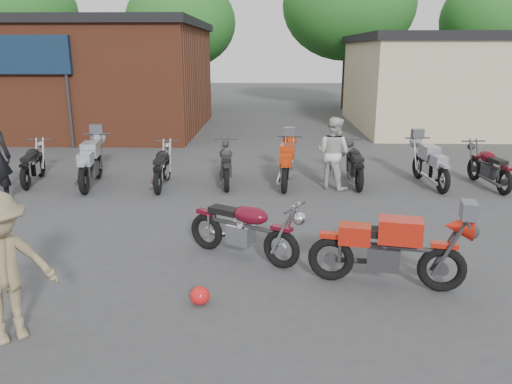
{
  "coord_description": "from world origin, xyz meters",
  "views": [
    {
      "loc": [
        -0.17,
        -6.32,
        3.12
      ],
      "look_at": [
        -0.38,
        1.5,
        0.9
      ],
      "focal_mm": 35.0,
      "sensor_mm": 36.0,
      "label": 1
    }
  ],
  "objects_px": {
    "person_light": "(333,153)",
    "row_bike_6": "(430,162)",
    "helmet": "(200,296)",
    "row_bike_0": "(33,162)",
    "person_tan": "(2,269)",
    "row_bike_3": "(226,162)",
    "sportbike": "(390,246)",
    "row_bike_5": "(355,162)",
    "row_bike_7": "(489,165)",
    "vintage_motorcycle": "(244,225)",
    "row_bike_1": "(90,160)",
    "row_bike_4": "(287,161)",
    "row_bike_2": "(162,164)"
  },
  "relations": [
    {
      "from": "person_light",
      "to": "row_bike_6",
      "type": "distance_m",
      "value": 2.39
    },
    {
      "from": "helmet",
      "to": "row_bike_0",
      "type": "xyz_separation_m",
      "value": [
        -4.88,
        5.96,
        0.41
      ]
    },
    {
      "from": "person_tan",
      "to": "row_bike_3",
      "type": "relative_size",
      "value": 0.91
    },
    {
      "from": "sportbike",
      "to": "row_bike_6",
      "type": "bearing_deg",
      "value": 79.75
    },
    {
      "from": "person_light",
      "to": "row_bike_5",
      "type": "relative_size",
      "value": 0.89
    },
    {
      "from": "person_light",
      "to": "row_bike_6",
      "type": "bearing_deg",
      "value": -136.45
    },
    {
      "from": "row_bike_3",
      "to": "row_bike_6",
      "type": "distance_m",
      "value": 4.87
    },
    {
      "from": "person_light",
      "to": "row_bike_7",
      "type": "distance_m",
      "value": 3.71
    },
    {
      "from": "helmet",
      "to": "person_light",
      "type": "bearing_deg",
      "value": 67.46
    },
    {
      "from": "vintage_motorcycle",
      "to": "row_bike_1",
      "type": "bearing_deg",
      "value": 162.59
    },
    {
      "from": "vintage_motorcycle",
      "to": "person_light",
      "type": "relative_size",
      "value": 1.14
    },
    {
      "from": "person_tan",
      "to": "row_bike_1",
      "type": "height_order",
      "value": "person_tan"
    },
    {
      "from": "person_tan",
      "to": "row_bike_5",
      "type": "relative_size",
      "value": 0.91
    },
    {
      "from": "row_bike_1",
      "to": "person_tan",
      "type": "bearing_deg",
      "value": -175.97
    },
    {
      "from": "vintage_motorcycle",
      "to": "row_bike_4",
      "type": "bearing_deg",
      "value": 110.38
    },
    {
      "from": "sportbike",
      "to": "vintage_motorcycle",
      "type": "bearing_deg",
      "value": 168.19
    },
    {
      "from": "vintage_motorcycle",
      "to": "row_bike_1",
      "type": "relative_size",
      "value": 0.9
    },
    {
      "from": "person_tan",
      "to": "row_bike_4",
      "type": "relative_size",
      "value": 0.86
    },
    {
      "from": "helmet",
      "to": "row_bike_2",
      "type": "height_order",
      "value": "row_bike_2"
    },
    {
      "from": "row_bike_1",
      "to": "row_bike_4",
      "type": "distance_m",
      "value": 4.68
    },
    {
      "from": "row_bike_6",
      "to": "row_bike_7",
      "type": "relative_size",
      "value": 1.05
    },
    {
      "from": "sportbike",
      "to": "row_bike_2",
      "type": "bearing_deg",
      "value": 141.01
    },
    {
      "from": "vintage_motorcycle",
      "to": "person_tan",
      "type": "xyz_separation_m",
      "value": [
        -2.5,
        -2.31,
        0.3
      ]
    },
    {
      "from": "vintage_motorcycle",
      "to": "row_bike_6",
      "type": "height_order",
      "value": "row_bike_6"
    },
    {
      "from": "row_bike_1",
      "to": "row_bike_6",
      "type": "height_order",
      "value": "row_bike_1"
    },
    {
      "from": "row_bike_3",
      "to": "row_bike_4",
      "type": "distance_m",
      "value": 1.46
    },
    {
      "from": "sportbike",
      "to": "row_bike_0",
      "type": "bearing_deg",
      "value": 155.87
    },
    {
      "from": "sportbike",
      "to": "row_bike_5",
      "type": "bearing_deg",
      "value": 97.5
    },
    {
      "from": "helmet",
      "to": "row_bike_5",
      "type": "relative_size",
      "value": 0.14
    },
    {
      "from": "person_light",
      "to": "row_bike_2",
      "type": "height_order",
      "value": "person_light"
    },
    {
      "from": "vintage_motorcycle",
      "to": "row_bike_6",
      "type": "xyz_separation_m",
      "value": [
        4.21,
        4.52,
        0.01
      ]
    },
    {
      "from": "person_light",
      "to": "person_tan",
      "type": "distance_m",
      "value": 7.85
    },
    {
      "from": "row_bike_3",
      "to": "row_bike_6",
      "type": "height_order",
      "value": "row_bike_6"
    },
    {
      "from": "vintage_motorcycle",
      "to": "row_bike_3",
      "type": "bearing_deg",
      "value": 128.89
    },
    {
      "from": "helmet",
      "to": "row_bike_1",
      "type": "bearing_deg",
      "value": 120.41
    },
    {
      "from": "vintage_motorcycle",
      "to": "helmet",
      "type": "distance_m",
      "value": 1.61
    },
    {
      "from": "row_bike_1",
      "to": "helmet",
      "type": "bearing_deg",
      "value": -157.29
    },
    {
      "from": "sportbike",
      "to": "row_bike_7",
      "type": "distance_m",
      "value": 6.37
    },
    {
      "from": "row_bike_2",
      "to": "row_bike_5",
      "type": "xyz_separation_m",
      "value": [
        4.58,
        0.34,
        0.01
      ]
    },
    {
      "from": "row_bike_3",
      "to": "row_bike_4",
      "type": "relative_size",
      "value": 0.94
    },
    {
      "from": "helmet",
      "to": "person_light",
      "type": "relative_size",
      "value": 0.15
    },
    {
      "from": "person_light",
      "to": "row_bike_4",
      "type": "relative_size",
      "value": 0.84
    },
    {
      "from": "person_tan",
      "to": "row_bike_4",
      "type": "height_order",
      "value": "person_tan"
    },
    {
      "from": "vintage_motorcycle",
      "to": "row_bike_2",
      "type": "xyz_separation_m",
      "value": [
        -2.15,
        4.24,
        -0.02
      ]
    },
    {
      "from": "person_light",
      "to": "helmet",
      "type": "bearing_deg",
      "value": 103.55
    },
    {
      "from": "helmet",
      "to": "row_bike_1",
      "type": "relative_size",
      "value": 0.12
    },
    {
      "from": "person_light",
      "to": "row_bike_6",
      "type": "xyz_separation_m",
      "value": [
        2.35,
        0.31,
        -0.27
      ]
    },
    {
      "from": "sportbike",
      "to": "row_bike_5",
      "type": "distance_m",
      "value": 5.48
    },
    {
      "from": "person_tan",
      "to": "row_bike_5",
      "type": "height_order",
      "value": "person_tan"
    },
    {
      "from": "person_tan",
      "to": "row_bike_2",
      "type": "relative_size",
      "value": 0.92
    }
  ]
}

